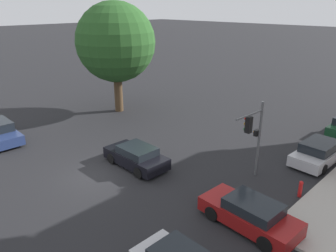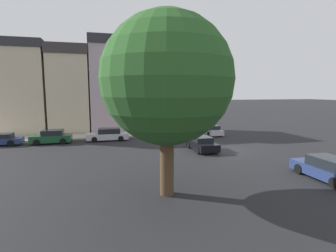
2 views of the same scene
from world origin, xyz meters
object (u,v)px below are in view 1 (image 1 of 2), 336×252
at_px(street_tree, 116,42).
at_px(fire_hydrant, 300,188).
at_px(parked_car_0, 320,152).
at_px(crossing_car_0, 136,156).
at_px(crossing_car_3, 250,214).
at_px(traffic_signal, 253,130).

relative_size(street_tree, fire_hydrant, 10.68).
bearing_deg(parked_car_0, crossing_car_0, 140.03).
bearing_deg(street_tree, parked_car_0, 8.17).
xyz_separation_m(parked_car_0, fire_hydrant, (0.95, -4.83, -0.18)).
relative_size(crossing_car_0, fire_hydrant, 4.66).
bearing_deg(crossing_car_3, traffic_signal, -55.78).
bearing_deg(crossing_car_0, parked_car_0, -131.80).
height_order(street_tree, crossing_car_3, street_tree).
distance_m(street_tree, crossing_car_3, 19.89).
xyz_separation_m(street_tree, crossing_car_0, (9.84, -6.10, -5.65)).
relative_size(traffic_signal, crossing_car_3, 0.98).
relative_size(traffic_signal, fire_hydrant, 4.90).
bearing_deg(fire_hydrant, traffic_signal, -176.52).
bearing_deg(traffic_signal, crossing_car_0, 34.30).
distance_m(street_tree, crossing_car_0, 12.88).
bearing_deg(crossing_car_0, crossing_car_3, 178.78).
bearing_deg(street_tree, crossing_car_0, -31.78).
bearing_deg(fire_hydrant, street_tree, 172.95).
bearing_deg(crossing_car_0, traffic_signal, -147.73).
distance_m(crossing_car_0, parked_car_0, 11.60).
relative_size(street_tree, traffic_signal, 2.18).
relative_size(traffic_signal, crossing_car_0, 1.05).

